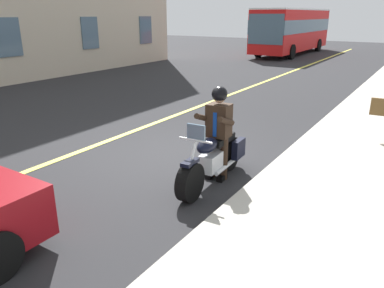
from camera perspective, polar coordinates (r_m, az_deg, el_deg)
ground_plane at (r=8.09m, az=-2.44°, el=-1.92°), size 80.00×80.00×0.00m
lane_center_stripe at (r=9.32m, az=-12.57°, el=0.54°), size 60.00×0.16×0.01m
motorcycle_main at (r=6.74m, az=3.28°, el=-2.26°), size 2.22×0.66×1.26m
rider_main at (r=6.72m, az=4.07°, el=2.90°), size 0.64×0.57×1.74m
bus_far at (r=30.69m, az=15.19°, el=16.66°), size 11.05×2.70×3.30m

